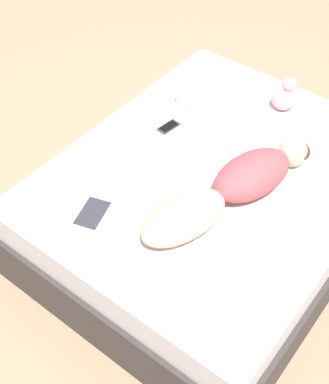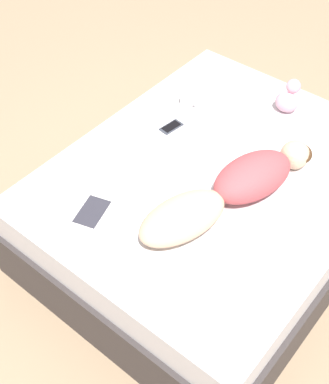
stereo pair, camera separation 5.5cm
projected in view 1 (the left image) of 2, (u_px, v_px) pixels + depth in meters
The scene contains 7 objects.
ground_plane at pixel (209, 235), 3.64m from camera, with size 12.00×12.00×0.00m, color #9E8466.
bed at pixel (212, 205), 3.42m from camera, with size 1.75×2.17×0.61m.
person at pixel (232, 187), 2.96m from camera, with size 0.53×1.23×0.21m.
open_magazine at pixel (76, 209), 2.97m from camera, with size 0.49×0.42×0.01m.
coffee_mug at pixel (184, 98), 3.61m from camera, with size 0.13×0.09×0.09m.
cell_phone at pixel (169, 127), 3.47m from camera, with size 0.09×0.16×0.01m.
plush_toy at pixel (285, 96), 3.55m from camera, with size 0.16×0.17×0.21m.
Camera 1 is at (1.17, -2.00, 2.83)m, focal length 50.00 mm.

